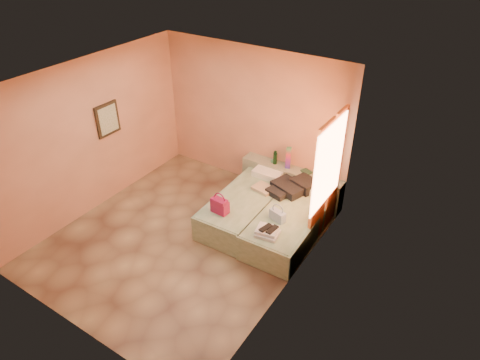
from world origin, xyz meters
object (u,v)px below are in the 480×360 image
(flower_vase, at_px, (327,172))
(headboard_ledge, at_px, (291,183))
(water_bottle, at_px, (275,158))
(green_book, at_px, (306,172))
(magenta_handbag, at_px, (220,205))
(bed_left, at_px, (246,207))
(blue_handbag, at_px, (277,216))
(towel_stack, at_px, (268,232))
(bed_right, at_px, (290,224))

(flower_vase, bearing_deg, headboard_ledge, -176.65)
(water_bottle, relative_size, green_book, 1.39)
(water_bottle, xyz_separation_m, magenta_handbag, (-0.11, -1.69, -0.15))
(bed_left, xyz_separation_m, blue_handbag, (0.81, -0.30, 0.34))
(bed_left, xyz_separation_m, green_book, (0.66, 1.09, 0.42))
(magenta_handbag, bearing_deg, flower_vase, 59.28)
(headboard_ledge, bearing_deg, water_bottle, 179.98)
(green_book, relative_size, magenta_handbag, 0.66)
(water_bottle, distance_m, towel_stack, 1.98)
(bed_left, relative_size, towel_stack, 5.71)
(headboard_ledge, bearing_deg, bed_right, -63.43)
(bed_right, bearing_deg, towel_stack, -95.04)
(flower_vase, bearing_deg, towel_stack, -96.01)
(headboard_ledge, relative_size, bed_right, 1.02)
(magenta_handbag, bearing_deg, bed_right, 35.47)
(bed_left, bearing_deg, towel_stack, -41.78)
(bed_right, xyz_separation_m, water_bottle, (-0.90, 1.05, 0.53))
(bed_right, bearing_deg, bed_left, 178.20)
(blue_handbag, bearing_deg, green_book, 111.59)
(bed_right, relative_size, green_book, 10.43)
(bed_left, relative_size, water_bottle, 7.52)
(green_book, relative_size, flower_vase, 0.74)
(flower_vase, bearing_deg, bed_right, -97.83)
(flower_vase, bearing_deg, magenta_handbag, -123.84)
(bed_right, xyz_separation_m, green_book, (-0.24, 1.09, 0.42))
(bed_left, height_order, flower_vase, flower_vase)
(headboard_ledge, xyz_separation_m, blue_handbag, (0.43, -1.35, 0.26))
(water_bottle, distance_m, green_book, 0.67)
(magenta_handbag, xyz_separation_m, towel_stack, (0.97, -0.08, -0.09))
(water_bottle, xyz_separation_m, towel_stack, (0.86, -1.77, -0.23))
(green_book, bearing_deg, headboard_ledge, -148.10)
(green_book, xyz_separation_m, magenta_handbag, (-0.77, -1.73, -0.03))
(blue_handbag, bearing_deg, headboard_ledge, 123.11)
(bed_left, bearing_deg, headboard_ledge, 68.55)
(magenta_handbag, height_order, towel_stack, magenta_handbag)
(bed_left, distance_m, flower_vase, 1.60)
(headboard_ledge, xyz_separation_m, bed_left, (-0.38, -1.05, -0.08))
(green_book, xyz_separation_m, flower_vase, (0.39, 0.00, 0.11))
(green_book, bearing_deg, water_bottle, -152.53)
(bed_left, distance_m, bed_right, 0.90)
(green_book, distance_m, magenta_handbag, 1.89)
(water_bottle, relative_size, magenta_handbag, 0.91)
(bed_right, bearing_deg, magenta_handbag, -149.45)
(flower_vase, relative_size, towel_stack, 0.74)
(bed_left, relative_size, blue_handbag, 7.19)
(towel_stack, bearing_deg, bed_left, 140.02)
(water_bottle, relative_size, flower_vase, 1.03)
(headboard_ledge, xyz_separation_m, water_bottle, (-0.37, 0.00, 0.46))
(bed_left, xyz_separation_m, flower_vase, (1.05, 1.09, 0.53))
(flower_vase, bearing_deg, blue_handbag, -99.91)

